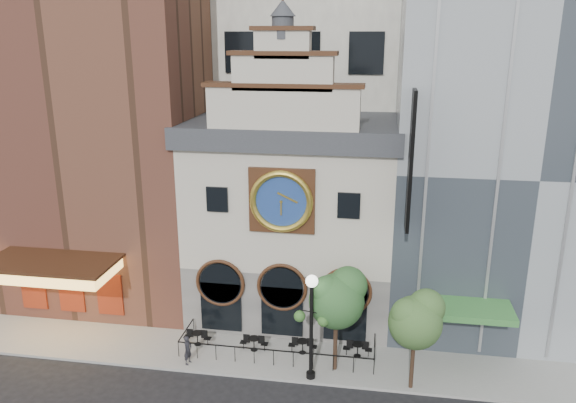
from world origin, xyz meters
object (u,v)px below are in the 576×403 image
(bistro_0, at_px, (197,337))
(tree_right, at_px, (416,318))
(bistro_2, at_px, (303,346))
(lamppost, at_px, (311,316))
(bistro_1, at_px, (254,343))
(bistro_3, at_px, (357,349))
(pedestrian, at_px, (188,350))
(tree_left, at_px, (338,297))

(bistro_0, xyz_separation_m, tree_right, (11.86, -2.11, 3.37))
(bistro_0, distance_m, bistro_2, 6.03)
(bistro_2, height_order, lamppost, lamppost)
(bistro_1, distance_m, tree_right, 9.42)
(bistro_3, relative_size, pedestrian, 0.98)
(tree_left, relative_size, tree_right, 1.09)
(bistro_0, distance_m, bistro_1, 3.31)
(bistro_0, distance_m, pedestrian, 1.94)
(bistro_0, relative_size, tree_left, 0.28)
(bistro_3, relative_size, tree_left, 0.28)
(tree_left, bearing_deg, bistro_2, 148.22)
(bistro_2, distance_m, tree_right, 7.09)
(pedestrian, xyz_separation_m, tree_right, (11.76, -0.21, 3.03))
(tree_left, bearing_deg, bistro_1, 167.28)
(lamppost, bearing_deg, bistro_1, 162.02)
(bistro_1, relative_size, tree_right, 0.30)
(bistro_3, xyz_separation_m, pedestrian, (-8.94, -2.16, 0.35))
(tree_left, xyz_separation_m, tree_right, (3.90, -1.00, -0.35))
(bistro_1, relative_size, lamppost, 0.28)
(bistro_0, xyz_separation_m, bistro_3, (9.05, 0.26, 0.00))
(pedestrian, bearing_deg, tree_right, -78.66)
(lamppost, xyz_separation_m, tree_left, (1.21, 1.03, 0.63))
(bistro_2, height_order, pedestrian, pedestrian)
(bistro_1, xyz_separation_m, bistro_3, (5.74, 0.32, 0.00))
(bistro_1, xyz_separation_m, bistro_2, (2.72, 0.15, 0.00))
(pedestrian, distance_m, tree_right, 12.15)
(bistro_0, distance_m, lamppost, 7.73)
(bistro_3, height_order, tree_left, tree_left)
(bistro_1, bearing_deg, bistro_0, 178.96)
(bistro_2, distance_m, bistro_3, 3.02)
(bistro_2, relative_size, tree_left, 0.28)
(lamppost, bearing_deg, tree_left, 53.68)
(bistro_3, height_order, lamppost, lamppost)
(bistro_2, relative_size, lamppost, 0.28)
(bistro_0, distance_m, bistro_3, 9.05)
(tree_left, bearing_deg, tree_right, -14.41)
(bistro_2, xyz_separation_m, lamppost, (0.73, -2.24, 3.09))
(bistro_1, distance_m, bistro_3, 5.75)
(bistro_2, bearing_deg, tree_right, -20.68)
(bistro_2, bearing_deg, bistro_1, -176.85)
(bistro_0, height_order, tree_right, tree_right)
(tree_left, bearing_deg, bistro_3, 51.77)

